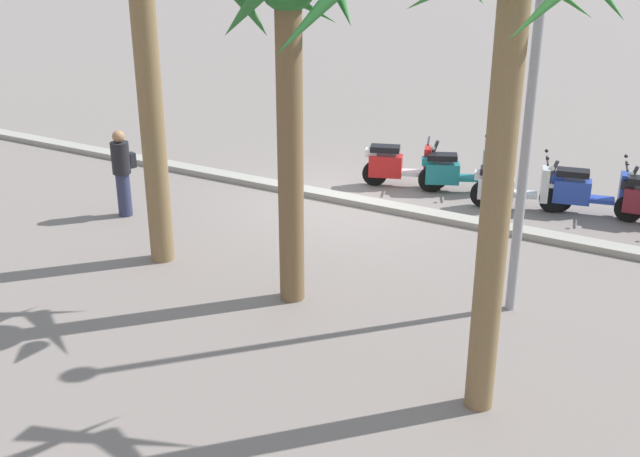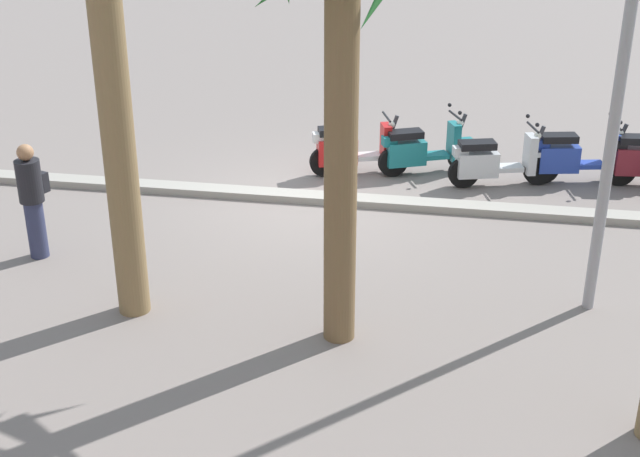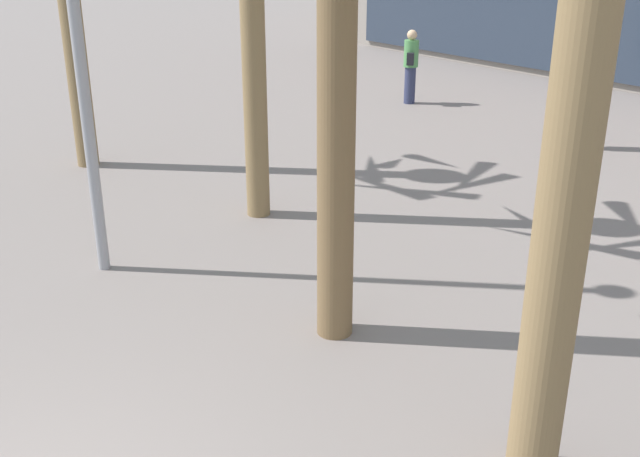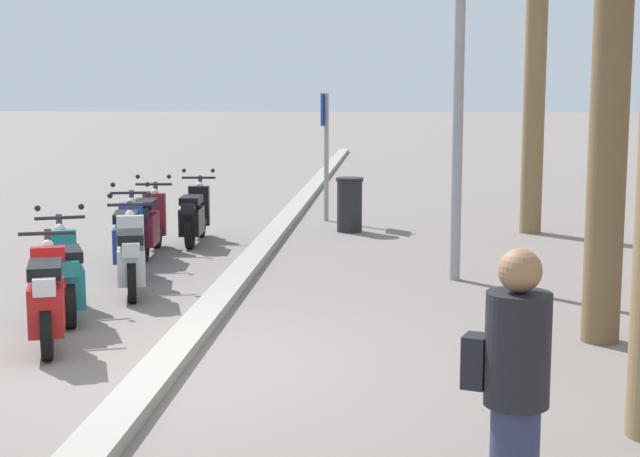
# 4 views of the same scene
# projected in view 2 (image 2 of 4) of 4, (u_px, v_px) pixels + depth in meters

# --- Properties ---
(ground_plane) EXTENTS (200.00, 200.00, 0.00)m
(ground_plane) POSITION_uv_depth(u_px,v_px,m) (311.00, 202.00, 14.14)
(ground_plane) COLOR slate
(curb_strip) EXTENTS (60.00, 0.36, 0.12)m
(curb_strip) POSITION_uv_depth(u_px,v_px,m) (312.00, 197.00, 14.16)
(curb_strip) COLOR gray
(curb_strip) RESTS_ON ground
(scooter_blue_mid_centre) EXTENTS (1.81, 0.69, 1.17)m
(scooter_blue_mid_centre) POSITION_uv_depth(u_px,v_px,m) (574.00, 157.00, 14.74)
(scooter_blue_mid_centre) COLOR black
(scooter_blue_mid_centre) RESTS_ON ground
(scooter_silver_second_in_line) EXTENTS (1.78, 0.77, 1.17)m
(scooter_silver_second_in_line) POSITION_uv_depth(u_px,v_px,m) (494.00, 161.00, 14.59)
(scooter_silver_second_in_line) COLOR black
(scooter_silver_second_in_line) RESTS_ON ground
(scooter_teal_last_in_row) EXTENTS (1.69, 0.89, 1.17)m
(scooter_teal_last_in_row) POSITION_uv_depth(u_px,v_px,m) (421.00, 150.00, 15.13)
(scooter_teal_last_in_row) COLOR black
(scooter_teal_last_in_row) RESTS_ON ground
(scooter_red_gap_after_mid) EXTENTS (1.72, 0.81, 1.04)m
(scooter_red_gap_after_mid) POSITION_uv_depth(u_px,v_px,m) (352.00, 149.00, 15.09)
(scooter_red_gap_after_mid) COLOR black
(scooter_red_gap_after_mid) RESTS_ON ground
(palm_tree_mid_walkway) EXTENTS (2.14, 2.11, 5.02)m
(palm_tree_mid_walkway) POSITION_uv_depth(u_px,v_px,m) (342.00, 24.00, 8.86)
(palm_tree_mid_walkway) COLOR brown
(palm_tree_mid_walkway) RESTS_ON ground
(pedestrian_window_shopping) EXTENTS (0.34, 0.46, 1.66)m
(pedestrian_window_shopping) POSITION_uv_depth(u_px,v_px,m) (32.00, 198.00, 11.98)
(pedestrian_window_shopping) COLOR #2D3351
(pedestrian_window_shopping) RESTS_ON ground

